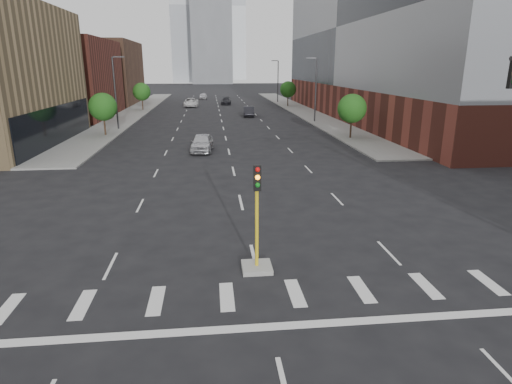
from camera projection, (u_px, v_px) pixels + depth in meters
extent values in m
cube|color=gray|center=(137.00, 111.00, 77.81)|extent=(5.00, 92.00, 0.15)
cube|color=gray|center=(298.00, 109.00, 80.86)|extent=(5.00, 92.00, 0.15)
cube|color=brown|center=(44.00, 79.00, 67.23)|extent=(20.00, 22.00, 12.00)
cube|color=brown|center=(88.00, 73.00, 91.88)|extent=(20.00, 24.00, 13.00)
cube|color=brown|center=(406.00, 101.00, 68.30)|extent=(24.00, 70.00, 5.00)
cube|color=slate|center=(413.00, 28.00, 65.18)|extent=(24.00, 70.00, 17.00)
cube|color=#B2B7BC|center=(194.00, 8.00, 207.80)|extent=(22.00, 22.00, 70.00)
cube|color=#B2B7BC|center=(227.00, 8.00, 246.35)|extent=(20.00, 20.00, 80.00)
cube|color=slate|center=(211.00, 33.00, 193.24)|extent=(18.00, 18.00, 44.00)
cube|color=#999993|center=(257.00, 267.00, 17.36)|extent=(1.20, 1.20, 0.20)
cylinder|color=gold|center=(257.00, 228.00, 16.88)|extent=(0.14, 0.14, 3.20)
cube|color=black|center=(257.00, 178.00, 16.11)|extent=(0.28, 0.18, 1.00)
sphere|color=red|center=(258.00, 170.00, 15.91)|extent=(0.18, 0.18, 0.18)
sphere|color=orange|center=(258.00, 177.00, 16.00)|extent=(0.18, 0.18, 0.18)
sphere|color=#0C7F19|center=(258.00, 185.00, 16.08)|extent=(0.18, 0.18, 0.18)
cylinder|color=#2D2D30|center=(316.00, 91.00, 61.34)|extent=(0.20, 0.20, 9.00)
cube|color=#2D2D30|center=(311.00, 58.00, 59.98)|extent=(1.40, 0.22, 0.15)
cylinder|color=#2D2D30|center=(278.00, 82.00, 94.71)|extent=(0.20, 0.20, 9.00)
cube|color=#2D2D30|center=(275.00, 61.00, 93.35)|extent=(1.40, 0.22, 0.15)
cylinder|color=#2D2D30|center=(115.00, 94.00, 53.83)|extent=(0.20, 0.20, 9.00)
cube|color=#2D2D30|center=(119.00, 57.00, 52.63)|extent=(1.40, 0.22, 0.15)
cylinder|color=#382619|center=(105.00, 127.00, 50.00)|extent=(0.20, 0.20, 1.75)
sphere|color=#194713|center=(103.00, 107.00, 49.32)|extent=(3.20, 3.20, 3.20)
cylinder|color=#382619|center=(143.00, 105.00, 78.60)|extent=(0.20, 0.20, 1.75)
sphere|color=#194713|center=(142.00, 92.00, 77.92)|extent=(3.20, 3.20, 3.20)
cylinder|color=#382619|center=(351.00, 130.00, 48.08)|extent=(0.20, 0.20, 1.75)
sphere|color=#194713|center=(352.00, 108.00, 47.40)|extent=(3.20, 3.20, 3.20)
cylinder|color=#382619|center=(288.00, 101.00, 86.21)|extent=(0.20, 0.20, 1.75)
sphere|color=#194713|center=(288.00, 89.00, 85.54)|extent=(3.20, 3.20, 3.20)
imported|color=#BBBDC1|center=(202.00, 143.00, 41.11)|extent=(2.45, 5.12, 1.69)
imported|color=black|center=(249.00, 111.00, 69.67)|extent=(2.09, 4.93, 1.58)
imported|color=silver|center=(191.00, 102.00, 86.19)|extent=(2.87, 5.98, 1.65)
imported|color=black|center=(226.00, 101.00, 90.91)|extent=(2.37, 5.07, 1.43)
imported|color=silver|center=(203.00, 96.00, 105.30)|extent=(2.01, 4.59, 1.54)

